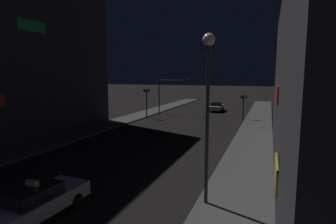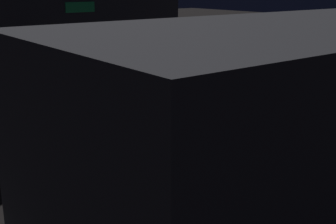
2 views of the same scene
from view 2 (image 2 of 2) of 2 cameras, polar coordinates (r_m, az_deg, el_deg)
sidewalk_left at (r=47.63m, az=4.37°, el=2.17°), size 3.25×61.82×0.14m
sidewalk_right at (r=37.81m, az=20.73°, el=-2.66°), size 3.25×61.82×0.14m
building_facade_right at (r=20.68m, az=16.84°, el=-3.02°), size 11.17×23.52×10.17m
taxi at (r=28.94m, az=-19.26°, el=-6.87°), size 2.02×4.53×1.62m
traffic_light_overhead at (r=48.63m, az=12.76°, el=6.64°), size 4.76×0.41×5.27m
traffic_light_left_kerb at (r=46.84m, az=7.52°, el=5.28°), size 0.80×0.42×3.97m
street_lamp_near_block at (r=23.48m, az=-7.29°, el=0.01°), size 0.52×0.52×7.26m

